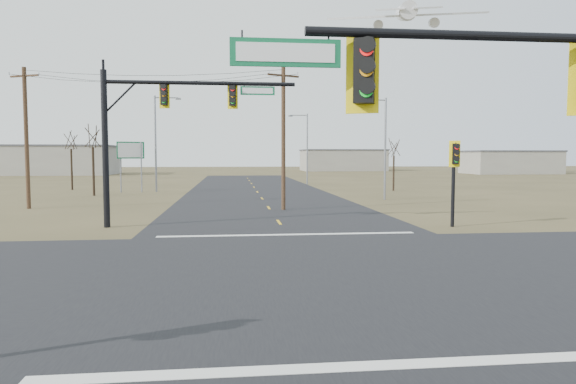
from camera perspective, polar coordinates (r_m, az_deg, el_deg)
The scene contains 20 objects.
ground at distance 16.60m, azimuth 2.84°, elevation -8.78°, with size 320.00×320.00×0.00m, color brown.
road_ew at distance 16.60m, azimuth 2.84°, elevation -8.74°, with size 160.00×14.00×0.02m, color black.
road_ns at distance 16.60m, azimuth 2.84°, elevation -8.74°, with size 14.00×160.00×0.02m, color black.
stop_bar_near at distance 9.59m, azimuth 10.34°, elevation -18.41°, with size 12.00×0.40×0.01m, color silver.
stop_bar_far at distance 23.91m, azimuth -0.01°, elevation -4.75°, with size 12.00×0.40×0.01m, color silver.
mast_arm_far at distance 27.46m, azimuth -14.01°, elevation 8.22°, with size 9.92×0.53×8.04m.
pedestal_signal_ne at distance 27.71m, azimuth 18.04°, elevation 2.98°, with size 0.68×0.60×4.49m.
utility_pole_near at distance 34.80m, azimuth -0.52°, elevation 6.22°, with size 2.22×1.04×9.65m.
utility_pole_far at distance 39.97m, azimuth -27.07°, elevation 5.57°, with size 2.22×1.09×9.76m.
highway_sign at distance 54.10m, azimuth -17.08°, elevation 3.86°, with size 2.53×1.17×5.11m.
streetlight_a at distance 43.72m, azimuth 10.52°, elevation 5.40°, with size 2.38×0.38×8.51m.
streetlight_b at distance 66.00m, azimuth 1.98°, elevation 5.25°, with size 2.54×0.39×9.06m.
streetlight_c at distance 54.28m, azimuth -14.29°, elevation 5.83°, with size 2.73×0.28×9.80m.
bare_tree_a at distance 50.71m, azimuth -20.90°, elevation 5.88°, with size 3.71×3.71×7.01m.
bare_tree_b at distance 60.33m, azimuth -22.99°, elevation 5.38°, with size 3.31×3.31×6.79m.
bare_tree_c at distance 55.20m, azimuth 11.69°, elevation 4.91°, with size 3.01×3.01×5.87m.
warehouse_left at distance 112.40m, azimuth -25.76°, elevation 3.16°, with size 28.00×14.00×5.50m, color gray.
warehouse_mid at distance 128.97m, azimuth 6.09°, elevation 3.49°, with size 20.00×12.00×5.00m, color gray.
warehouse_right at distance 116.25m, azimuth 23.46°, elevation 3.00°, with size 18.00×10.00×4.50m, color gray.
jet_airliner at distance 101.91m, azimuth 12.97°, elevation 18.88°, with size 22.66×23.55×12.34m.
Camera 1 is at (-2.57, -15.98, 3.68)m, focal length 32.00 mm.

